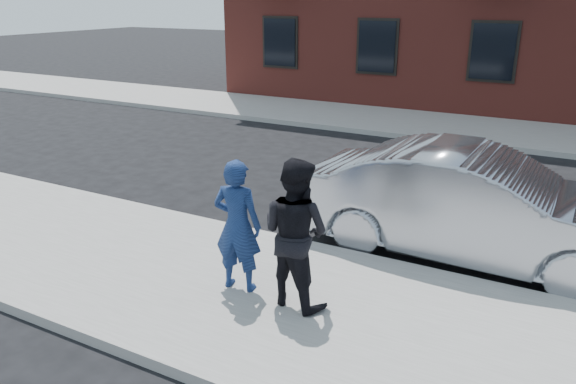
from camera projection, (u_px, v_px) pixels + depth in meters
The scene contains 8 objects.
ground at pixel (295, 303), 7.46m from camera, with size 100.00×100.00×0.00m, color black.
near_sidewalk at pixel (286, 307), 7.23m from camera, with size 50.00×3.50×0.15m, color gray.
near_curb at pixel (342, 254), 8.72m from camera, with size 50.00×0.10×0.15m, color #999691.
far_sidewalk at pixel (471, 129), 16.76m from camera, with size 50.00×3.50×0.15m, color gray.
far_curb at pixel (457, 143), 15.27m from camera, with size 50.00×0.10×0.15m, color #999691.
silver_sedan at pixel (475, 206), 8.48m from camera, with size 1.82×5.21×1.72m, color #999BA3.
man_hoodie at pixel (237, 226), 7.28m from camera, with size 0.71×0.54×1.79m.
man_peacoat at pixel (295, 233), 6.91m from camera, with size 1.05×0.88×1.92m.
Camera 1 is at (3.04, -5.80, 3.88)m, focal length 35.00 mm.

